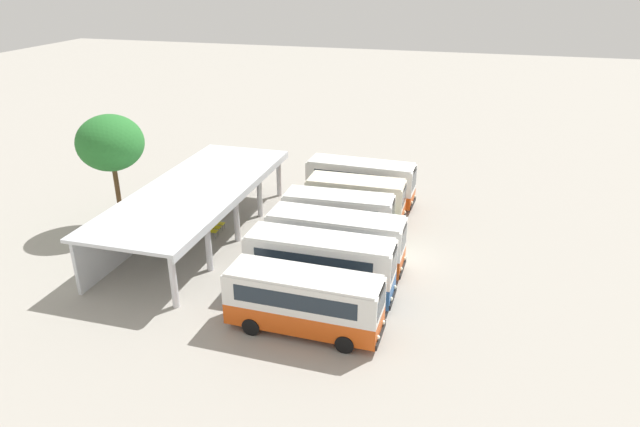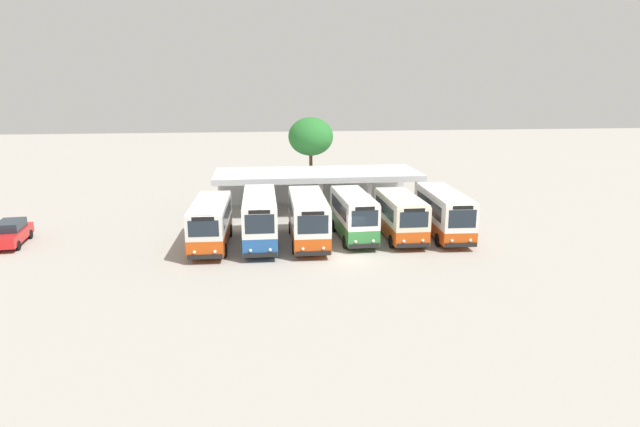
{
  "view_description": "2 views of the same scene",
  "coord_description": "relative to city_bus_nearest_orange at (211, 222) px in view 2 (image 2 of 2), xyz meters",
  "views": [
    {
      "loc": [
        -30.48,
        -3.56,
        16.31
      ],
      "look_at": [
        0.14,
        5.05,
        2.27
      ],
      "focal_mm": 31.78,
      "sensor_mm": 36.0,
      "label": 1
    },
    {
      "loc": [
        -5.37,
        -31.48,
        10.74
      ],
      "look_at": [
        -1.11,
        5.15,
        1.65
      ],
      "focal_mm": 29.78,
      "sensor_mm": 36.0,
      "label": 2
    }
  ],
  "objects": [
    {
      "name": "ground_plane",
      "position": [
        8.68,
        -3.36,
        -1.73
      ],
      "size": [
        180.0,
        180.0,
        0.0
      ],
      "primitive_type": "plane",
      "color": "#A39E93"
    },
    {
      "name": "city_bus_nearest_orange",
      "position": [
        0.0,
        0.0,
        0.0
      ],
      "size": [
        2.5,
        7.61,
        3.12
      ],
      "color": "black",
      "rests_on": "ground"
    },
    {
      "name": "city_bus_second_in_row",
      "position": [
        3.27,
        0.13,
        0.17
      ],
      "size": [
        2.32,
        7.93,
        3.46
      ],
      "color": "black",
      "rests_on": "ground"
    },
    {
      "name": "city_bus_middle_cream",
      "position": [
        6.54,
        0.1,
        0.09
      ],
      "size": [
        2.51,
        7.98,
        3.3
      ],
      "color": "black",
      "rests_on": "ground"
    },
    {
      "name": "city_bus_fourth_amber",
      "position": [
        9.81,
        0.75,
        0.05
      ],
      "size": [
        2.41,
        7.02,
        3.23
      ],
      "color": "black",
      "rests_on": "ground"
    },
    {
      "name": "city_bus_fifth_blue",
      "position": [
        13.08,
        0.36,
        -0.01
      ],
      "size": [
        2.44,
        6.69,
        3.1
      ],
      "color": "black",
      "rests_on": "ground"
    },
    {
      "name": "city_bus_far_end_green",
      "position": [
        16.35,
        0.7,
        0.06
      ],
      "size": [
        2.57,
        7.97,
        3.24
      ],
      "color": "black",
      "rests_on": "ground"
    },
    {
      "name": "parked_car_flank",
      "position": [
        -13.63,
        2.04,
        -0.9
      ],
      "size": [
        2.24,
        4.65,
        1.62
      ],
      "color": "black",
      "rests_on": "ground"
    },
    {
      "name": "terminal_canopy",
      "position": [
        8.22,
        10.37,
        0.95
      ],
      "size": [
        17.35,
        6.45,
        3.4
      ],
      "color": "silver",
      "rests_on": "ground"
    },
    {
      "name": "waiting_chair_end_by_column",
      "position": [
        8.17,
        8.74,
        -1.21
      ],
      "size": [
        0.44,
        0.44,
        0.86
      ],
      "color": "slate",
      "rests_on": "ground"
    },
    {
      "name": "waiting_chair_second_from_end",
      "position": [
        8.76,
        8.8,
        -1.21
      ],
      "size": [
        0.44,
        0.44,
        0.86
      ],
      "color": "slate",
      "rests_on": "ground"
    },
    {
      "name": "waiting_chair_middle_seat",
      "position": [
        9.36,
        8.8,
        -1.21
      ],
      "size": [
        0.44,
        0.44,
        0.86
      ],
      "color": "slate",
      "rests_on": "ground"
    },
    {
      "name": "roadside_tree_behind_canopy",
      "position": [
        8.28,
        15.53,
        4.06
      ],
      "size": [
        4.26,
        4.26,
        7.62
      ],
      "color": "brown",
      "rests_on": "ground"
    }
  ]
}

